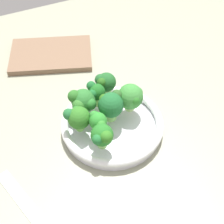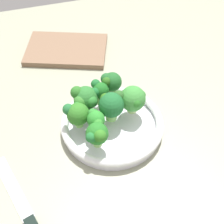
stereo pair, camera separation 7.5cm
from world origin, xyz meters
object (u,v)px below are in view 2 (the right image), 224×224
Objects in this scene: broccoli_floret_5 at (134,99)px; broccoli_floret_6 at (85,98)px; broccoli_floret_0 at (77,113)px; broccoli_floret_4 at (100,91)px; broccoli_floret_3 at (96,120)px; bowl at (112,125)px; cutting_board at (66,50)px; broccoli_floret_2 at (113,104)px; knife at (29,219)px; broccoli_floret_7 at (111,82)px; broccoli_floret_1 at (97,135)px.

broccoli_floret_6 is at bearing -18.60° from broccoli_floret_5.
broccoli_floret_4 is at bearing -140.84° from broccoli_floret_0.
broccoli_floret_3 is 0.95× the size of broccoli_floret_4.
cutting_board is at bearing -82.28° from bowl.
knife is at bearing 38.92° from broccoli_floret_2.
broccoli_floret_6 is 1.11× the size of broccoli_floret_7.
broccoli_floret_0 and broccoli_floret_1 have the same top height.
broccoli_floret_5 is 0.30× the size of cutting_board.
broccoli_floret_1 is 1.08× the size of broccoli_floret_3.
broccoli_floret_1 is at bearing 34.87° from broccoli_floret_5.
broccoli_floret_7 is at bearing -66.30° from broccoli_floret_5.
broccoli_floret_2 is at bearing -129.06° from broccoli_floret_1.
broccoli_floret_5 is 34.22cm from knife.
broccoli_floret_6 is (-0.01, -11.15, 0.02)cm from broccoli_floret_1.
broccoli_floret_3 is 12.68cm from broccoli_floret_7.
broccoli_floret_5 reaches higher than broccoli_floret_3.
broccoli_floret_7 is (3.28, -7.48, -0.31)cm from broccoli_floret_5.
knife is at bearing 33.64° from broccoli_floret_1.
cutting_board is (-17.59, -50.37, 0.25)cm from knife.
broccoli_floret_7 is at bearing -142.48° from broccoli_floret_0.
cutting_board is at bearing -90.90° from broccoli_floret_1.
bowl is 9.09cm from broccoli_floret_6.
broccoli_floret_2 is 1.05× the size of broccoli_floret_5.
broccoli_floret_6 is (10.79, -3.63, -0.12)cm from broccoli_floret_5.
broccoli_floret_7 is at bearing -145.79° from broccoli_floret_4.
broccoli_floret_3 reaches higher than knife.
broccoli_floret_1 is at bearing 89.10° from cutting_board.
broccoli_floret_2 is (-0.57, -1.01, 6.00)cm from bowl.
broccoli_floret_1 is 21.43cm from knife.
bowl is at bearing 99.75° from broccoli_floret_4.
broccoli_floret_3 is 0.83× the size of broccoli_floret_5.
broccoli_floret_0 is 4.59cm from broccoli_floret_3.
broccoli_floret_7 is at bearing -116.61° from broccoli_floret_1.
broccoli_floret_2 is (-5.68, -7.00, 0.55)cm from broccoli_floret_1.
broccoli_floret_4 is (1.14, -6.61, 5.40)cm from bowl.
broccoli_floret_5 is at bearing -164.86° from bowl.
broccoli_floret_6 is at bearing 88.75° from cutting_board.
broccoli_floret_6 is (-2.73, -4.01, 0.09)cm from broccoli_floret_0.
broccoli_floret_2 reaches higher than broccoli_floret_0.
broccoli_floret_1 is 1.04× the size of broccoli_floret_7.
broccoli_floret_3 is at bearing 90.34° from cutting_board.
cutting_board is at bearing -72.12° from broccoli_floret_5.
broccoli_floret_3 is (4.85, 2.76, -0.71)cm from broccoli_floret_2.
broccoli_floret_1 is 13.20cm from broccoli_floret_4.
broccoli_floret_6 is at bearing -45.43° from bowl.
broccoli_floret_1 is 11.15cm from broccoli_floret_6.
broccoli_floret_3 is 0.22× the size of knife.
broccoli_floret_5 is at bearing 161.40° from broccoli_floret_6.
broccoli_floret_6 reaches higher than broccoli_floret_4.
broccoli_floret_0 reaches higher than broccoli_floret_3.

